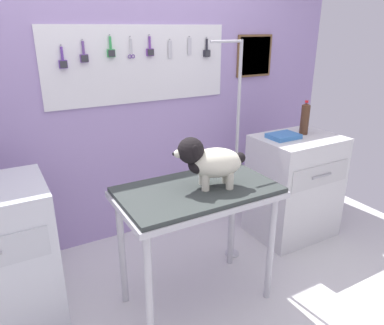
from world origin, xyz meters
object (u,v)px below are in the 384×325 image
object	(u,v)px
soda_bottle	(305,119)
cabinet_right	(294,186)
grooming_table	(197,202)
dog	(209,161)
grooming_arm	(235,166)

from	to	relation	value
soda_bottle	cabinet_right	bearing A→B (deg)	-152.32
grooming_table	dog	xyz separation A→B (m)	(0.06, -0.02, 0.26)
grooming_arm	cabinet_right	size ratio (longest dim) A/B	1.87
grooming_table	soda_bottle	xyz separation A→B (m)	(1.25, 0.38, 0.29)
grooming_table	grooming_arm	size ratio (longest dim) A/B	0.59
grooming_table	soda_bottle	world-z (taller)	soda_bottle
cabinet_right	soda_bottle	size ratio (longest dim) A/B	3.14
cabinet_right	soda_bottle	xyz separation A→B (m)	(0.09, 0.05, 0.57)
grooming_arm	dog	bearing A→B (deg)	-143.45
grooming_table	dog	size ratio (longest dim) A/B	2.29
grooming_table	soda_bottle	bearing A→B (deg)	17.12
dog	soda_bottle	bearing A→B (deg)	18.82
grooming_arm	soda_bottle	xyz separation A→B (m)	(0.75, 0.08, 0.24)
grooming_arm	cabinet_right	bearing A→B (deg)	3.14
dog	grooming_arm	bearing A→B (deg)	36.55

